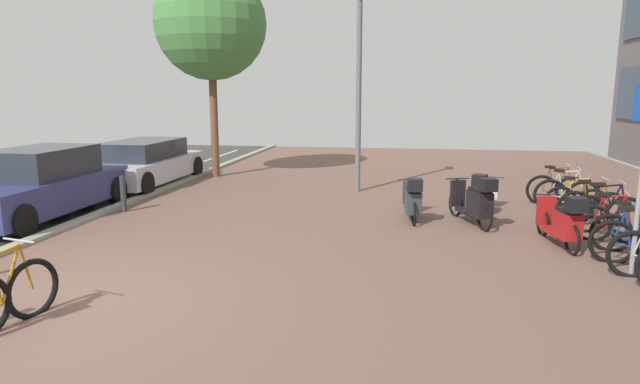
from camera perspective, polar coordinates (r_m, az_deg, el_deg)
ground at (r=6.81m, az=-15.33°, el=-12.65°), size 21.00×40.00×0.13m
bicycle_foreground at (r=7.10m, az=-30.62°, el=-9.25°), size 0.78×1.35×1.09m
bicycle_rack_02 at (r=9.60m, az=30.35°, el=-4.65°), size 1.34×0.48×0.98m
bicycle_rack_03 at (r=10.26m, az=30.03°, el=-3.81°), size 1.25×0.48×0.92m
bicycle_rack_04 at (r=10.83m, az=28.37°, el=-2.95°), size 1.26×0.47×0.94m
bicycle_rack_05 at (r=11.47m, az=27.97°, el=-2.08°), size 1.40×0.48×1.03m
bicycle_rack_06 at (r=12.07m, az=26.73°, el=-1.48°), size 1.35×0.48×0.98m
bicycle_rack_07 at (r=12.66m, az=25.43°, el=-0.94°), size 1.23×0.54×0.92m
bicycle_rack_08 at (r=13.27m, az=24.56°, el=-0.28°), size 1.40×0.48×1.00m
bicycle_rack_09 at (r=13.88m, az=23.68°, el=0.21°), size 1.37×0.48×0.99m
scooter_near at (r=11.10m, az=16.01°, el=-1.04°), size 0.88×1.75×1.05m
scooter_mid at (r=11.24m, az=9.76°, el=-0.83°), size 0.52×1.69×0.96m
scooter_far at (r=10.05m, az=24.22°, el=-2.91°), size 0.61×1.73×0.98m
scooter_extra at (r=12.21m, az=16.84°, el=-0.28°), size 0.86×1.69×0.95m
parked_car_near at (r=12.90m, az=-27.35°, el=0.66°), size 1.81×4.27×1.45m
parked_car_far at (r=16.22m, az=-18.04°, el=2.93°), size 1.92×4.37×1.27m
lamp_post at (r=14.28m, az=4.12°, el=11.74°), size 0.20×0.52×5.23m
street_tree at (r=17.23m, az=-11.45°, el=16.95°), size 3.34×3.34×6.29m
bollard_far at (r=12.68m, az=-20.04°, el=-0.19°), size 0.12×0.12×0.80m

